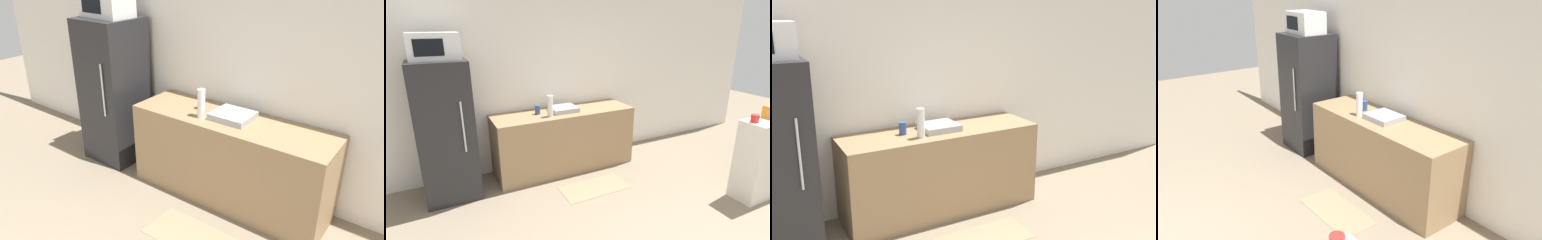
# 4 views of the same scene
# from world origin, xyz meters

# --- Properties ---
(wall_back) EXTENTS (8.00, 0.06, 2.60)m
(wall_back) POSITION_xyz_m (0.00, 3.36, 1.30)
(wall_back) COLOR white
(wall_back) RESTS_ON ground_plane
(refrigerator) EXTENTS (0.62, 0.62, 1.67)m
(refrigerator) POSITION_xyz_m (-1.48, 2.97, 0.83)
(refrigerator) COLOR #232326
(refrigerator) RESTS_ON ground_plane
(counter) EXTENTS (2.00, 0.61, 0.86)m
(counter) POSITION_xyz_m (0.07, 3.01, 0.43)
(counter) COLOR #937551
(counter) RESTS_ON ground_plane
(sink_basin) EXTENTS (0.37, 0.34, 0.06)m
(sink_basin) POSITION_xyz_m (0.07, 3.03, 0.89)
(sink_basin) COLOR #9EA3A8
(sink_basin) RESTS_ON counter
(bottle_tall) EXTENTS (0.07, 0.07, 0.28)m
(bottle_tall) POSITION_xyz_m (-0.19, 2.88, 1.01)
(bottle_tall) COLOR silver
(bottle_tall) RESTS_ON counter
(bottle_short) EXTENTS (0.07, 0.07, 0.12)m
(bottle_short) POSITION_xyz_m (-0.31, 3.05, 0.93)
(bottle_short) COLOR #2D4C8C
(bottle_short) RESTS_ON counter
(kitchen_rug) EXTENTS (0.88, 0.43, 0.01)m
(kitchen_rug) POSITION_xyz_m (0.17, 2.29, 0.00)
(kitchen_rug) COLOR #937A5B
(kitchen_rug) RESTS_ON ground_plane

